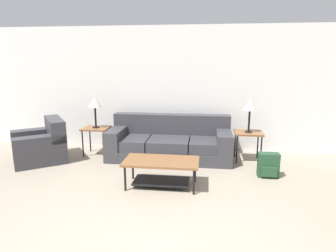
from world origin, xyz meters
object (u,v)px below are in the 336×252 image
Objects in this scene: side_table_right at (248,135)px; couch at (170,143)px; armchair at (41,146)px; coffee_table at (161,167)px; backpack at (268,165)px; side_table_left at (96,131)px; table_lamp_left at (95,103)px; table_lamp_right at (250,106)px.

couch is at bearing 179.83° from side_table_right.
armchair reaches higher than coffee_table.
armchair is at bearing -168.36° from couch.
backpack is (1.69, 0.60, -0.11)m from coffee_table.
coffee_table is (2.47, -0.91, 0.02)m from armchair.
couch reaches higher than side_table_left.
side_table_left is at bearing 28.16° from armchair.
side_table_left is 0.89× the size of table_lamp_left.
side_table_right is at bearing 43.88° from coffee_table.
couch is 1.69m from table_lamp_left.
armchair reaches higher than side_table_left.
side_table_right is (3.93, 0.50, 0.22)m from armchair.
table_lamp_left is (-1.55, 1.40, 0.76)m from coffee_table.
table_lamp_left is (-0.00, 0.00, 0.57)m from side_table_left.
backpack is at bearing -24.72° from couch.
couch is 5.88× the size of backpack.
side_table_right is 3.06m from table_lamp_left.
side_table_right is (1.46, 1.40, 0.19)m from coffee_table.
side_table_left is at bearing -179.83° from couch.
side_table_left reaches higher than backpack.
armchair is 1.31m from table_lamp_left.
couch reaches higher than armchair.
table_lamp_left reaches higher than armchair.
table_lamp_right is (3.00, 0.00, 0.57)m from side_table_left.
couch is 2.10× the size of coffee_table.
coffee_table is at bearing -20.11° from armchair.
armchair is 2.63m from coffee_table.
table_lamp_left is 3.00m from table_lamp_right.
table_lamp_left is at bearing 180.00° from side_table_right.
table_lamp_right reaches higher than coffee_table.
couch is at bearing 0.17° from side_table_left.
couch is 1.92m from backpack.
side_table_right is at bearing 7.19° from armchair.
side_table_left is at bearing 0.00° from table_lamp_left.
couch is 4.19× the size of side_table_right.
backpack is at bearing -73.34° from table_lamp_right.
couch is 3.72× the size of table_lamp_right.
coffee_table is at bearing -42.17° from table_lamp_left.
coffee_table is at bearing -136.12° from side_table_right.
table_lamp_left is at bearing 180.00° from side_table_left.
coffee_table is at bearing -42.17° from side_table_left.
table_lamp_right is (3.00, 0.00, 0.00)m from table_lamp_left.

